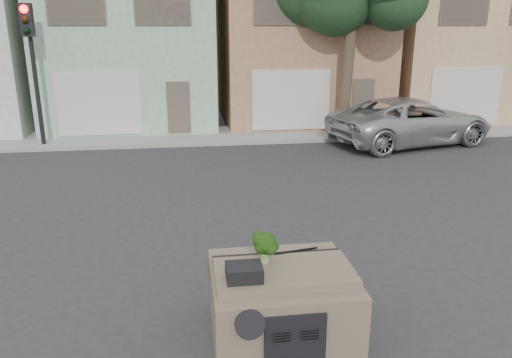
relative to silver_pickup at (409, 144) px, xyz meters
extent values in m
plane|color=#303033|center=(-7.13, -8.37, 0.00)|extent=(120.00, 120.00, 0.00)
cube|color=gray|center=(-7.13, 2.13, 0.07)|extent=(40.00, 3.00, 0.15)
cube|color=#9DC7A5|center=(-10.63, 6.13, 3.77)|extent=(7.20, 8.20, 7.55)
cube|color=#AA7A5B|center=(-3.13, 6.13, 3.77)|extent=(7.20, 8.20, 7.55)
cube|color=tan|center=(4.37, 6.13, 3.77)|extent=(7.20, 8.20, 7.55)
imported|color=#B4B7BB|center=(0.00, 0.00, 0.00)|extent=(6.80, 4.34, 1.75)
cube|color=black|center=(-13.63, 1.13, 2.55)|extent=(0.40, 0.40, 5.10)
cube|color=#1F3D21|center=(-2.13, 1.43, 4.25)|extent=(4.40, 4.00, 8.50)
cube|color=#6D5F4A|center=(-7.13, -11.37, 0.56)|extent=(2.00, 1.80, 1.12)
cube|color=black|center=(-7.71, -11.72, 1.22)|extent=(0.48, 0.38, 0.20)
cube|color=black|center=(-6.85, -10.99, 1.13)|extent=(0.69, 0.15, 0.02)
cube|color=black|center=(-7.36, -11.28, 1.35)|extent=(0.53, 0.53, 0.47)
camera|label=1|loc=(-8.38, -17.60, 4.35)|focal=35.00mm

